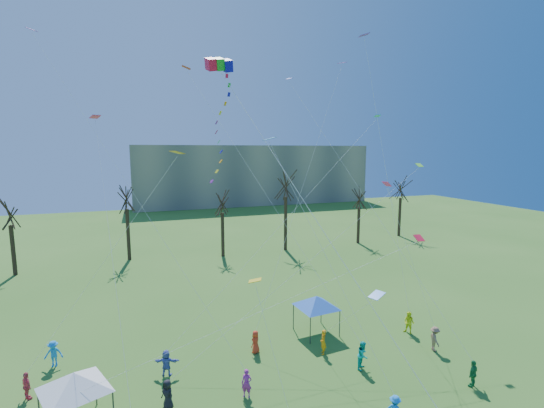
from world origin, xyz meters
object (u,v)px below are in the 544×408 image
object	(u,v)px
distant_building	(253,174)
big_box_kite	(225,130)
canopy_tent_white	(74,381)
canopy_tent_blue	(316,302)

from	to	relation	value
distant_building	big_box_kite	distance (m)	77.28
big_box_kite	canopy_tent_white	size ratio (longest dim) A/B	5.99
big_box_kite	canopy_tent_blue	size ratio (longest dim) A/B	5.84
big_box_kite	canopy_tent_blue	distance (m)	14.63
canopy_tent_white	canopy_tent_blue	world-z (taller)	canopy_tent_white
canopy_tent_white	canopy_tent_blue	distance (m)	16.57
distant_building	canopy_tent_white	distance (m)	82.98
big_box_kite	canopy_tent_blue	bearing A→B (deg)	15.85
canopy_tent_white	canopy_tent_blue	bearing A→B (deg)	18.54
distant_building	canopy_tent_blue	size ratio (longest dim) A/B	15.40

